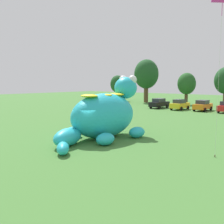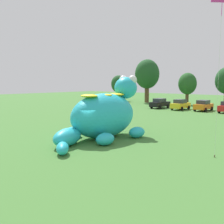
{
  "view_description": "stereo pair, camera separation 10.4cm",
  "coord_description": "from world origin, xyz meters",
  "px_view_note": "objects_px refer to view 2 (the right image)",
  "views": [
    {
      "loc": [
        13.85,
        -13.46,
        4.5
      ],
      "look_at": [
        0.2,
        2.65,
        2.02
      ],
      "focal_mm": 40.41,
      "sensor_mm": 36.0,
      "label": 1
    },
    {
      "loc": [
        13.93,
        -13.4,
        4.5
      ],
      "look_at": [
        0.2,
        2.65,
        2.02
      ],
      "focal_mm": 40.41,
      "sensor_mm": 36.0,
      "label": 2
    }
  ],
  "objects_px": {
    "car_black": "(160,103)",
    "car_orange": "(203,105)",
    "spectator_near_inflatable": "(103,113)",
    "spectator_mid_field": "(125,111)",
    "giant_inflatable_creature": "(104,115)",
    "car_yellow": "(180,105)"
  },
  "relations": [
    {
      "from": "car_yellow",
      "to": "spectator_mid_field",
      "type": "distance_m",
      "value": 13.63
    },
    {
      "from": "spectator_near_inflatable",
      "to": "car_yellow",
      "type": "bearing_deg",
      "value": 83.64
    },
    {
      "from": "car_black",
      "to": "car_orange",
      "type": "distance_m",
      "value": 7.44
    },
    {
      "from": "car_orange",
      "to": "spectator_near_inflatable",
      "type": "distance_m",
      "value": 18.5
    },
    {
      "from": "giant_inflatable_creature",
      "to": "car_black",
      "type": "relative_size",
      "value": 2.37
    },
    {
      "from": "car_orange",
      "to": "spectator_mid_field",
      "type": "xyz_separation_m",
      "value": [
        -4.71,
        -14.38,
        -0.01
      ]
    },
    {
      "from": "giant_inflatable_creature",
      "to": "spectator_mid_field",
      "type": "xyz_separation_m",
      "value": [
        -5.86,
        10.33,
        -1.02
      ]
    },
    {
      "from": "car_black",
      "to": "spectator_mid_field",
      "type": "xyz_separation_m",
      "value": [
        2.69,
        -13.56,
        -0.01
      ]
    },
    {
      "from": "car_orange",
      "to": "spectator_mid_field",
      "type": "bearing_deg",
      "value": -108.13
    },
    {
      "from": "car_yellow",
      "to": "car_orange",
      "type": "distance_m",
      "value": 3.62
    },
    {
      "from": "giant_inflatable_creature",
      "to": "car_yellow",
      "type": "bearing_deg",
      "value": 101.06
    },
    {
      "from": "car_yellow",
      "to": "giant_inflatable_creature",
      "type": "bearing_deg",
      "value": -78.94
    },
    {
      "from": "car_yellow",
      "to": "spectator_mid_field",
      "type": "relative_size",
      "value": 2.42
    },
    {
      "from": "car_black",
      "to": "spectator_near_inflatable",
      "type": "height_order",
      "value": "car_black"
    },
    {
      "from": "car_orange",
      "to": "spectator_near_inflatable",
      "type": "relative_size",
      "value": 2.42
    },
    {
      "from": "car_black",
      "to": "car_yellow",
      "type": "xyz_separation_m",
      "value": [
        3.87,
        0.02,
        0.0
      ]
    },
    {
      "from": "spectator_near_inflatable",
      "to": "spectator_mid_field",
      "type": "height_order",
      "value": "same"
    },
    {
      "from": "car_yellow",
      "to": "car_orange",
      "type": "xyz_separation_m",
      "value": [
        3.53,
        0.8,
        0.0
      ]
    },
    {
      "from": "car_yellow",
      "to": "spectator_near_inflatable",
      "type": "bearing_deg",
      "value": -96.36
    },
    {
      "from": "spectator_mid_field",
      "to": "spectator_near_inflatable",
      "type": "bearing_deg",
      "value": -102.0
    },
    {
      "from": "car_yellow",
      "to": "spectator_near_inflatable",
      "type": "distance_m",
      "value": 17.0
    },
    {
      "from": "car_yellow",
      "to": "spectator_near_inflatable",
      "type": "height_order",
      "value": "car_yellow"
    }
  ]
}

